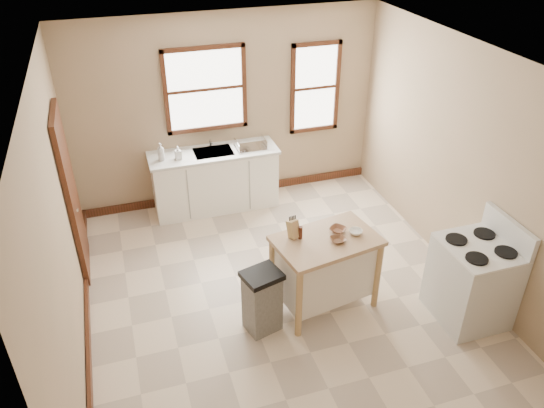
% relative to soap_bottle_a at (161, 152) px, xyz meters
% --- Properties ---
extents(floor, '(5.00, 5.00, 0.00)m').
position_rel_soap_bottle_a_xyz_m(floor, '(1.04, -2.16, -1.05)').
color(floor, '#B19F8C').
rests_on(floor, ground).
extents(ceiling, '(5.00, 5.00, 0.00)m').
position_rel_soap_bottle_a_xyz_m(ceiling, '(1.04, -2.16, 1.75)').
color(ceiling, white).
rests_on(ceiling, ground).
extents(wall_back, '(4.50, 0.04, 2.80)m').
position_rel_soap_bottle_a_xyz_m(wall_back, '(1.04, 0.34, 0.35)').
color(wall_back, tan).
rests_on(wall_back, ground).
extents(wall_left, '(0.04, 5.00, 2.80)m').
position_rel_soap_bottle_a_xyz_m(wall_left, '(-1.21, -2.16, 0.35)').
color(wall_left, tan).
rests_on(wall_left, ground).
extents(wall_right, '(0.04, 5.00, 2.80)m').
position_rel_soap_bottle_a_xyz_m(wall_right, '(3.29, -2.16, 0.35)').
color(wall_right, tan).
rests_on(wall_right, ground).
extents(window_main, '(1.17, 0.06, 1.22)m').
position_rel_soap_bottle_a_xyz_m(window_main, '(0.74, 0.32, 0.70)').
color(window_main, '#371D0F').
rests_on(window_main, wall_back).
extents(window_side, '(0.77, 0.06, 1.37)m').
position_rel_soap_bottle_a_xyz_m(window_side, '(2.39, 0.32, 0.55)').
color(window_side, '#371D0F').
rests_on(window_side, wall_back).
extents(door_left, '(0.06, 0.90, 2.10)m').
position_rel_soap_bottle_a_xyz_m(door_left, '(-1.17, -0.86, 0.00)').
color(door_left, '#371D0F').
rests_on(door_left, ground).
extents(baseboard_back, '(4.50, 0.04, 0.12)m').
position_rel_soap_bottle_a_xyz_m(baseboard_back, '(1.04, 0.31, -0.99)').
color(baseboard_back, '#371D0F').
rests_on(baseboard_back, ground).
extents(baseboard_left, '(0.04, 5.00, 0.12)m').
position_rel_soap_bottle_a_xyz_m(baseboard_left, '(-1.18, -2.16, -0.99)').
color(baseboard_left, '#371D0F').
rests_on(baseboard_left, ground).
extents(sink_counter, '(1.86, 0.62, 0.92)m').
position_rel_soap_bottle_a_xyz_m(sink_counter, '(0.74, 0.04, -0.59)').
color(sink_counter, white).
rests_on(sink_counter, ground).
extents(faucet, '(0.03, 0.03, 0.22)m').
position_rel_soap_bottle_a_xyz_m(faucet, '(0.74, 0.22, -0.02)').
color(faucet, silver).
rests_on(faucet, sink_counter).
extents(soap_bottle_a, '(0.13, 0.13, 0.25)m').
position_rel_soap_bottle_a_xyz_m(soap_bottle_a, '(0.00, 0.00, 0.00)').
color(soap_bottle_a, '#B2B2B2').
rests_on(soap_bottle_a, sink_counter).
extents(soap_bottle_b, '(0.09, 0.10, 0.19)m').
position_rel_soap_bottle_a_xyz_m(soap_bottle_b, '(0.23, -0.04, -0.03)').
color(soap_bottle_b, '#B2B2B2').
rests_on(soap_bottle_b, sink_counter).
extents(dish_rack, '(0.53, 0.47, 0.11)m').
position_rel_soap_bottle_a_xyz_m(dish_rack, '(1.29, -0.00, -0.07)').
color(dish_rack, silver).
rests_on(dish_rack, sink_counter).
extents(kitchen_island, '(1.23, 0.89, 0.92)m').
position_rel_soap_bottle_a_xyz_m(kitchen_island, '(1.46, -2.46, -0.59)').
color(kitchen_island, tan).
rests_on(kitchen_island, ground).
extents(knife_block, '(0.13, 0.13, 0.20)m').
position_rel_soap_bottle_a_xyz_m(knife_block, '(1.12, -2.31, -0.03)').
color(knife_block, '#E0B575').
rests_on(knife_block, kitchen_island).
extents(pepper_grinder, '(0.06, 0.06, 0.15)m').
position_rel_soap_bottle_a_xyz_m(pepper_grinder, '(1.18, -2.36, -0.05)').
color(pepper_grinder, '#441F12').
rests_on(pepper_grinder, kitchen_island).
extents(bowl_a, '(0.18, 0.18, 0.04)m').
position_rel_soap_bottle_a_xyz_m(bowl_a, '(1.55, -2.54, -0.11)').
color(bowl_a, brown).
rests_on(bowl_a, kitchen_island).
extents(bowl_b, '(0.24, 0.24, 0.04)m').
position_rel_soap_bottle_a_xyz_m(bowl_b, '(1.63, -2.36, -0.11)').
color(bowl_b, brown).
rests_on(bowl_b, kitchen_island).
extents(bowl_c, '(0.19, 0.19, 0.05)m').
position_rel_soap_bottle_a_xyz_m(bowl_c, '(1.79, -2.46, -0.10)').
color(bowl_c, white).
rests_on(bowl_c, kitchen_island).
extents(trash_bin, '(0.46, 0.42, 0.76)m').
position_rel_soap_bottle_a_xyz_m(trash_bin, '(0.66, -2.63, -0.66)').
color(trash_bin, gray).
rests_on(trash_bin, ground).
extents(gas_stove, '(0.77, 0.78, 1.22)m').
position_rel_soap_bottle_a_xyz_m(gas_stove, '(2.93, -3.12, -0.43)').
color(gas_stove, silver).
rests_on(gas_stove, ground).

